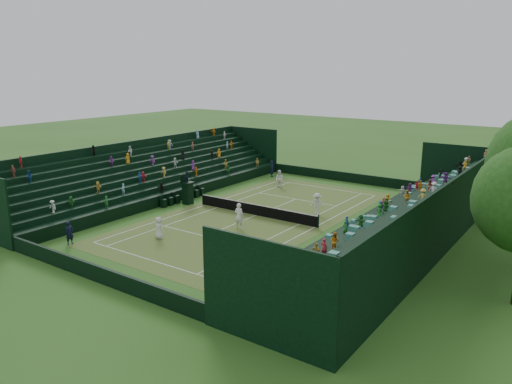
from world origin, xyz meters
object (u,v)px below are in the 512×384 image
player_near_east (239,216)px  player_far_west (279,179)px  tennis_net (256,209)px  player_far_east (317,204)px  player_near_west (159,228)px  umpire_chair (187,190)px

player_near_east → player_far_west: player_near_east is taller
tennis_net → player_far_east: 5.08m
tennis_net → player_near_west: size_ratio=7.37×
tennis_net → player_far_west: size_ratio=6.54×
player_near_west → player_near_east: bearing=-116.3°
tennis_net → player_near_west: (-2.36, -8.61, 0.27)m
player_near_west → tennis_net: bearing=-98.9°
player_far_east → player_far_west: bearing=118.6°
tennis_net → player_near_east: (0.91, -3.51, 0.47)m
player_near_west → player_near_east: size_ratio=0.79×
player_far_east → player_near_west: bearing=-140.0°
umpire_chair → player_far_east: size_ratio=1.65×
player_near_west → player_near_east: player_near_east is taller
player_far_west → player_far_east: size_ratio=0.99×
tennis_net → umpire_chair: bearing=-175.9°
umpire_chair → player_far_west: 10.56m
player_far_east → umpire_chair: bearing=176.6°
player_far_west → player_far_east: player_far_east is taller
umpire_chair → player_far_east: bearing=18.8°
umpire_chair → player_near_east: 8.57m
player_near_east → tennis_net: bearing=-84.5°
umpire_chair → player_near_east: size_ratio=1.48×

